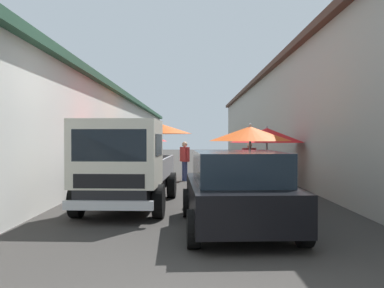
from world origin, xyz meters
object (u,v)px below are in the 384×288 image
delivery_truck (124,167)px  vendor_by_crates (185,159)px  vendor_in_shade (249,160)px  plastic_stool (239,176)px  hatchback_car (237,190)px  fruit_stall_far_left (251,144)px  parked_scooter (261,165)px  fruit_stall_mid_lane (161,134)px  fruit_stall_near_left (267,141)px  fruit_stall_far_right (130,140)px

delivery_truck → vendor_by_crates: size_ratio=3.22×
vendor_in_shade → plastic_stool: 1.01m
hatchback_car → vendor_by_crates: bearing=7.2°
hatchback_car → plastic_stool: hatchback_car is taller
fruit_stall_far_left → parked_scooter: bearing=-11.0°
vendor_by_crates → parked_scooter: (2.77, -3.47, -0.44)m
vendor_by_crates → vendor_in_shade: bearing=-103.7°
fruit_stall_mid_lane → delivery_truck: (-7.96, 0.24, -0.81)m
fruit_stall_near_left → hatchback_car: bearing=165.4°
fruit_stall_mid_lane → hatchback_car: bearing=-167.7°
fruit_stall_mid_lane → parked_scooter: fruit_stall_mid_lane is taller
hatchback_car → parked_scooter: (11.70, -2.35, -0.29)m
vendor_in_shade → fruit_stall_far_right: bearing=127.6°
fruit_stall_near_left → hatchback_car: 6.92m
fruit_stall_mid_lane → fruit_stall_far_left: (-6.51, -2.84, -0.30)m
vendor_by_crates → delivery_truck: bearing=170.0°
fruit_stall_mid_lane → hatchback_car: 10.07m
fruit_stall_mid_lane → parked_scooter: size_ratio=1.56×
delivery_truck → parked_scooter: (9.88, -4.72, -0.59)m
fruit_stall_far_left → vendor_by_crates: 5.99m
plastic_stool → parked_scooter: bearing=-20.0°
vendor_in_shade → parked_scooter: vendor_in_shade is taller
fruit_stall_far_left → vendor_by_crates: (5.66, 1.83, -0.66)m
fruit_stall_far_left → delivery_truck: (-1.45, 3.08, -0.51)m
vendor_by_crates → plastic_stool: vendor_by_crates is taller
fruit_stall_mid_lane → fruit_stall_far_left: size_ratio=1.20×
fruit_stall_far_right → hatchback_car: fruit_stall_far_right is taller
hatchback_car → delivery_truck: delivery_truck is taller
parked_scooter → delivery_truck: bearing=154.4°
fruit_stall_far_right → vendor_in_shade: (3.14, -4.08, -0.76)m
fruit_stall_far_right → vendor_by_crates: fruit_stall_far_right is taller
delivery_truck → plastic_stool: bearing=-29.2°
fruit_stall_far_right → delivery_truck: (-3.37, -0.35, -0.59)m
fruit_stall_mid_lane → vendor_by_crates: bearing=-130.1°
vendor_in_shade → parked_scooter: 3.54m
fruit_stall_near_left → fruit_stall_mid_lane: 4.98m
fruit_stall_far_right → plastic_stool: fruit_stall_far_right is taller
fruit_stall_far_left → delivery_truck: 3.44m
fruit_stall_far_left → parked_scooter: 8.66m
fruit_stall_near_left → plastic_stool: size_ratio=5.78×
fruit_stall_far_right → delivery_truck: bearing=-174.0°
delivery_truck → parked_scooter: size_ratio=3.03×
fruit_stall_far_right → plastic_stool: bearing=-55.9°
hatchback_car → vendor_by_crates: 9.00m
vendor_by_crates → parked_scooter: bearing=-51.4°
fruit_stall_mid_lane → parked_scooter: (1.92, -4.49, -1.40)m
vendor_in_shade → plastic_stool: bearing=145.4°
vendor_by_crates → plastic_stool: size_ratio=3.56×
fruit_stall_far_right → plastic_stool: 4.53m
fruit_stall_far_right → vendor_by_crates: bearing=-23.2°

